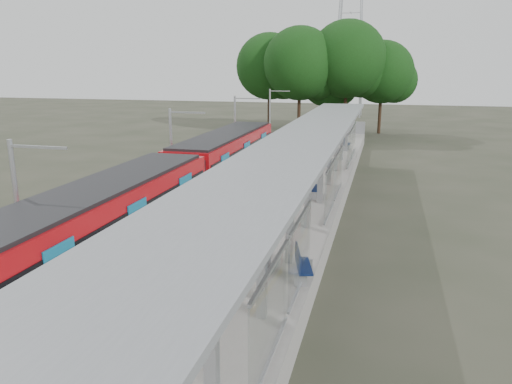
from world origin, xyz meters
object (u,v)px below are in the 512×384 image
bench_mid (312,186)px  litter_bin (264,253)px  train (181,184)px  bench_far (346,143)px  info_pillar_near (225,259)px  bench_near (301,263)px  info_pillar_far (311,162)px

bench_mid → litter_bin: 9.80m
train → litter_bin: 8.78m
train → bench_far: bearing=71.2°
info_pillar_near → train: bearing=144.6°
train → bench_near: (7.11, -7.26, -0.52)m
bench_near → litter_bin: size_ratio=1.57×
bench_near → bench_mid: size_ratio=1.00×
info_pillar_near → info_pillar_far: size_ratio=0.98×
bench_near → bench_far: 26.22m
train → info_pillar_near: (4.87, -8.19, -0.26)m
bench_near → bench_mid: (-1.15, 10.44, 0.02)m
info_pillar_near → litter_bin: (0.86, 1.56, -0.30)m
bench_near → litter_bin: bearing=139.9°
litter_bin → info_pillar_near: bearing=-119.0°
train → info_pillar_near: bearing=-59.2°
bench_far → litter_bin: bearing=-88.3°
bench_mid → bench_far: size_ratio=1.06×
train → litter_bin: bearing=-49.1°
bench_near → info_pillar_near: size_ratio=0.84×
bench_near → info_pillar_near: info_pillar_near is taller
info_pillar_far → litter_bin: size_ratio=1.90×
bench_mid → info_pillar_near: info_pillar_near is taller
bench_near → info_pillar_near: (-2.24, -0.92, 0.26)m
info_pillar_near → litter_bin: size_ratio=1.87×
info_pillar_near → bench_far: bearing=110.5°
info_pillar_far → litter_bin: (0.63, -15.11, -0.32)m
info_pillar_far → bench_far: bearing=73.3°
info_pillar_near → litter_bin: bearing=84.8°
train → bench_near: train is taller
train → bench_far: train is taller
train → bench_mid: (5.96, 3.17, -0.51)m
train → bench_mid: bearing=28.0°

